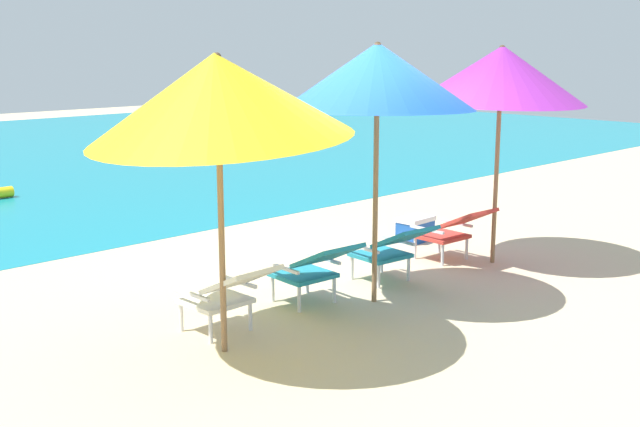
# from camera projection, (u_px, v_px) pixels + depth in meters

# --- Properties ---
(ground_plane) EXTENTS (40.00, 40.00, 0.00)m
(ground_plane) POSITION_uv_depth(u_px,v_px,m) (136.00, 226.00, 11.08)
(ground_plane) COLOR #CCB78E
(lounge_chair_far_left) EXTENTS (0.56, 0.89, 0.68)m
(lounge_chair_far_left) POSITION_uv_depth(u_px,v_px,m) (227.00, 291.00, 6.81)
(lounge_chair_far_left) COLOR silver
(lounge_chair_far_left) RESTS_ON ground_plane
(lounge_chair_near_left) EXTENTS (0.59, 0.91, 0.68)m
(lounge_chair_near_left) POSITION_uv_depth(u_px,v_px,m) (315.00, 266.00, 7.58)
(lounge_chair_near_left) COLOR teal
(lounge_chair_near_left) RESTS_ON ground_plane
(lounge_chair_near_right) EXTENTS (0.61, 0.92, 0.68)m
(lounge_chair_near_right) POSITION_uv_depth(u_px,v_px,m) (392.00, 247.00, 8.32)
(lounge_chair_near_right) COLOR teal
(lounge_chair_near_right) RESTS_ON ground_plane
(lounge_chair_far_right) EXTENTS (0.57, 0.90, 0.68)m
(lounge_chair_far_right) POSITION_uv_depth(u_px,v_px,m) (453.00, 228.00, 9.16)
(lounge_chair_far_right) COLOR red
(lounge_chair_far_right) RESTS_ON ground_plane
(beach_umbrella_left) EXTENTS (2.23, 2.19, 2.50)m
(beach_umbrella_left) POSITION_uv_depth(u_px,v_px,m) (218.00, 97.00, 6.11)
(beach_umbrella_left) COLOR olive
(beach_umbrella_left) RESTS_ON ground_plane
(beach_umbrella_center) EXTENTS (2.63, 2.63, 2.54)m
(beach_umbrella_center) POSITION_uv_depth(u_px,v_px,m) (377.00, 77.00, 7.36)
(beach_umbrella_center) COLOR olive
(beach_umbrella_center) RESTS_ON ground_plane
(beach_umbrella_right) EXTENTS (1.98, 2.00, 2.51)m
(beach_umbrella_right) POSITION_uv_depth(u_px,v_px,m) (501.00, 75.00, 8.78)
(beach_umbrella_right) COLOR olive
(beach_umbrella_right) RESTS_ON ground_plane
(cooler_box) EXTENTS (0.49, 0.34, 0.32)m
(cooler_box) POSITION_uv_depth(u_px,v_px,m) (415.00, 229.00, 10.22)
(cooler_box) COLOR #194CA5
(cooler_box) RESTS_ON ground_plane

